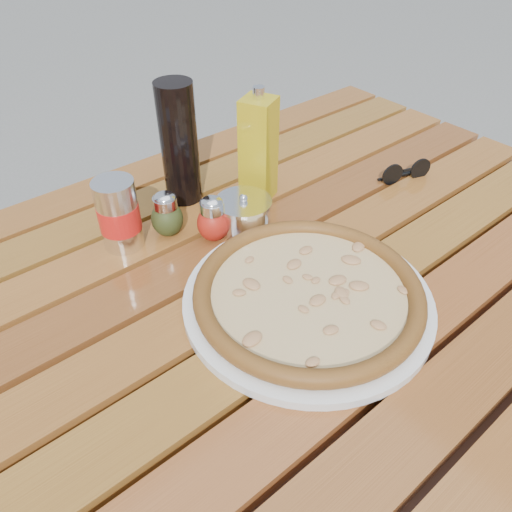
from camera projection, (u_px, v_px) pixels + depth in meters
ground at (261, 500)px, 1.25m from camera, size 60.00×60.00×0.00m
table at (264, 312)px, 0.82m from camera, size 1.40×0.90×0.75m
plate at (308, 300)px, 0.72m from camera, size 0.36×0.36×0.01m
pizza at (308, 292)px, 0.71m from camera, size 0.39×0.39×0.03m
pepper_shaker at (213, 219)px, 0.82m from camera, size 0.06×0.06×0.08m
oregano_shaker at (167, 215)px, 0.83m from camera, size 0.07×0.07×0.08m
dark_bottle at (179, 144)px, 0.87m from camera, size 0.08×0.08×0.22m
soda_can at (119, 215)px, 0.80m from camera, size 0.07×0.07×0.12m
olive_oil_cruet at (258, 150)px, 0.89m from camera, size 0.07×0.07×0.21m
parmesan_tin at (244, 215)px, 0.85m from camera, size 0.11×0.11×0.07m
sunglasses at (406, 172)px, 0.99m from camera, size 0.11×0.05×0.04m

